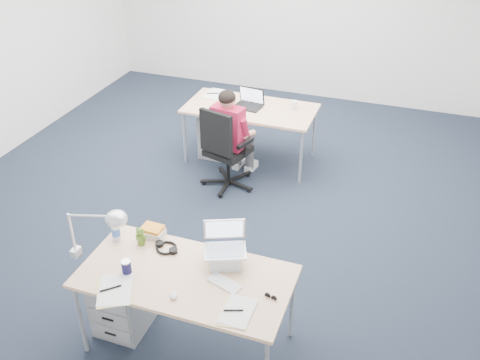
% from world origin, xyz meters
% --- Properties ---
extents(floor, '(7.00, 7.00, 0.00)m').
position_xyz_m(floor, '(0.00, 0.00, 0.00)').
color(floor, black).
rests_on(floor, ground).
extents(room, '(6.02, 7.02, 2.80)m').
position_xyz_m(room, '(0.00, 0.00, 1.71)').
color(room, silver).
rests_on(room, ground).
extents(desk_near, '(1.60, 0.80, 0.73)m').
position_xyz_m(desk_near, '(0.61, -1.90, 0.68)').
color(desk_near, tan).
rests_on(desk_near, ground).
extents(desk_far, '(1.60, 0.80, 0.73)m').
position_xyz_m(desk_far, '(0.09, 1.15, 0.68)').
color(desk_far, tan).
rests_on(desk_far, ground).
extents(office_chair, '(0.80, 0.80, 1.03)m').
position_xyz_m(office_chair, '(0.04, 0.45, 0.29)').
color(office_chair, black).
rests_on(office_chair, ground).
extents(seated_person, '(0.41, 0.67, 1.19)m').
position_xyz_m(seated_person, '(0.07, 0.61, 0.60)').
color(seated_person, '#B81A3C').
rests_on(seated_person, ground).
extents(drawer_pedestal_near, '(0.40, 0.50, 0.55)m').
position_xyz_m(drawer_pedestal_near, '(0.01, -1.87, 0.28)').
color(drawer_pedestal_near, '#96999B').
rests_on(drawer_pedestal_near, ground).
extents(drawer_pedestal_far, '(0.40, 0.50, 0.55)m').
position_xyz_m(drawer_pedestal_far, '(-0.35, 1.18, 0.28)').
color(drawer_pedestal_far, '#96999B').
rests_on(drawer_pedestal_far, ground).
extents(silver_laptop, '(0.39, 0.35, 0.33)m').
position_xyz_m(silver_laptop, '(0.84, -1.68, 0.90)').
color(silver_laptop, silver).
rests_on(silver_laptop, desk_near).
extents(wireless_keyboard, '(0.28, 0.19, 0.01)m').
position_xyz_m(wireless_keyboard, '(0.91, -1.89, 0.74)').
color(wireless_keyboard, white).
rests_on(wireless_keyboard, desk_near).
extents(computer_mouse, '(0.08, 0.10, 0.03)m').
position_xyz_m(computer_mouse, '(0.63, -2.14, 0.74)').
color(computer_mouse, white).
rests_on(computer_mouse, desk_near).
extents(headphones, '(0.26, 0.22, 0.04)m').
position_xyz_m(headphones, '(0.34, -1.67, 0.75)').
color(headphones, black).
rests_on(headphones, desk_near).
extents(can_koozie, '(0.09, 0.09, 0.12)m').
position_xyz_m(can_koozie, '(0.19, -2.03, 0.79)').
color(can_koozie, '#16143E').
rests_on(can_koozie, desk_near).
extents(water_bottle, '(0.07, 0.07, 0.22)m').
position_xyz_m(water_bottle, '(-0.09, -1.71, 0.84)').
color(water_bottle, silver).
rests_on(water_bottle, desk_near).
extents(bear_figurine, '(0.10, 0.09, 0.16)m').
position_xyz_m(bear_figurine, '(0.12, -1.68, 0.81)').
color(bear_figurine, '#36661B').
rests_on(bear_figurine, desk_near).
extents(book_stack, '(0.22, 0.18, 0.08)m').
position_xyz_m(book_stack, '(0.16, -1.55, 0.77)').
color(book_stack, silver).
rests_on(book_stack, desk_near).
extents(cordless_phone, '(0.05, 0.03, 0.16)m').
position_xyz_m(cordless_phone, '(-0.14, -1.61, 0.81)').
color(cordless_phone, black).
rests_on(cordless_phone, desk_near).
extents(papers_left, '(0.36, 0.40, 0.01)m').
position_xyz_m(papers_left, '(0.19, -2.23, 0.74)').
color(papers_left, '#E3D583').
rests_on(papers_left, desk_near).
extents(papers_right, '(0.22, 0.30, 0.01)m').
position_xyz_m(papers_right, '(1.09, -2.13, 0.73)').
color(papers_right, '#E3D583').
rests_on(papers_right, desk_near).
extents(sunglasses, '(0.11, 0.07, 0.02)m').
position_xyz_m(sunglasses, '(1.28, -1.92, 0.74)').
color(sunglasses, black).
rests_on(sunglasses, desk_near).
extents(desk_lamp, '(0.47, 0.17, 0.54)m').
position_xyz_m(desk_lamp, '(-0.13, -1.98, 1.00)').
color(desk_lamp, silver).
rests_on(desk_lamp, desk_near).
extents(dark_laptop, '(0.37, 0.36, 0.24)m').
position_xyz_m(dark_laptop, '(0.06, 1.13, 0.85)').
color(dark_laptop, black).
rests_on(dark_laptop, desk_far).
extents(far_cup, '(0.10, 0.10, 0.11)m').
position_xyz_m(far_cup, '(0.62, 1.26, 0.79)').
color(far_cup, white).
rests_on(far_cup, desk_far).
extents(far_papers, '(0.25, 0.35, 0.01)m').
position_xyz_m(far_papers, '(-0.47, 1.37, 0.73)').
color(far_papers, white).
rests_on(far_papers, desk_far).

